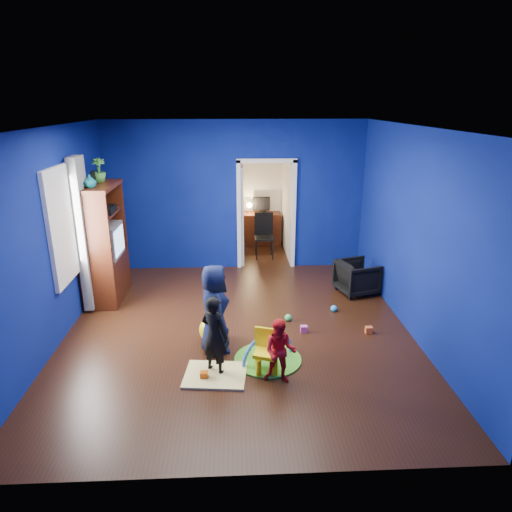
{
  "coord_description": "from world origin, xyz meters",
  "views": [
    {
      "loc": [
        -0.04,
        -6.02,
        3.22
      ],
      "look_at": [
        0.28,
        0.4,
        1.03
      ],
      "focal_mm": 32.0,
      "sensor_mm": 36.0,
      "label": 1
    }
  ],
  "objects_px": {
    "kid_chair": "(266,354)",
    "folding_chair": "(264,237)",
    "armchair": "(357,277)",
    "toddler_red": "(280,351)",
    "child_navy": "(214,309)",
    "study_desk": "(261,229)",
    "tv_armoire": "(103,243)",
    "hopper_ball": "(212,330)",
    "vase": "(90,181)",
    "crt_tv": "(105,241)",
    "play_mat": "(268,359)",
    "child_black": "(214,335)"
  },
  "relations": [
    {
      "from": "kid_chair",
      "to": "folding_chair",
      "type": "height_order",
      "value": "folding_chair"
    },
    {
      "from": "armchair",
      "to": "folding_chair",
      "type": "bearing_deg",
      "value": 20.3
    },
    {
      "from": "toddler_red",
      "to": "child_navy",
      "type": "bearing_deg",
      "value": 150.12
    },
    {
      "from": "study_desk",
      "to": "tv_armoire",
      "type": "bearing_deg",
      "value": -133.75
    },
    {
      "from": "hopper_ball",
      "to": "folding_chair",
      "type": "distance_m",
      "value": 3.74
    },
    {
      "from": "child_navy",
      "to": "study_desk",
      "type": "bearing_deg",
      "value": -28.84
    },
    {
      "from": "vase",
      "to": "crt_tv",
      "type": "relative_size",
      "value": 0.29
    },
    {
      "from": "child_navy",
      "to": "folding_chair",
      "type": "relative_size",
      "value": 1.34
    },
    {
      "from": "tv_armoire",
      "to": "study_desk",
      "type": "distance_m",
      "value": 4.12
    },
    {
      "from": "child_navy",
      "to": "play_mat",
      "type": "xyz_separation_m",
      "value": [
        0.69,
        -0.27,
        -0.6
      ]
    },
    {
      "from": "child_black",
      "to": "crt_tv",
      "type": "relative_size",
      "value": 1.46
    },
    {
      "from": "child_navy",
      "to": "hopper_ball",
      "type": "xyz_separation_m",
      "value": [
        -0.05,
        0.25,
        -0.43
      ]
    },
    {
      "from": "child_navy",
      "to": "kid_chair",
      "type": "height_order",
      "value": "child_navy"
    },
    {
      "from": "folding_chair",
      "to": "vase",
      "type": "bearing_deg",
      "value": -140.98
    },
    {
      "from": "kid_chair",
      "to": "study_desk",
      "type": "height_order",
      "value": "study_desk"
    },
    {
      "from": "child_navy",
      "to": "kid_chair",
      "type": "xyz_separation_m",
      "value": [
        0.65,
        -0.55,
        -0.37
      ]
    },
    {
      "from": "vase",
      "to": "crt_tv",
      "type": "height_order",
      "value": "vase"
    },
    {
      "from": "armchair",
      "to": "child_navy",
      "type": "height_order",
      "value": "child_navy"
    },
    {
      "from": "kid_chair",
      "to": "hopper_ball",
      "type": "bearing_deg",
      "value": 149.63
    },
    {
      "from": "crt_tv",
      "to": "folding_chair",
      "type": "relative_size",
      "value": 0.76
    },
    {
      "from": "toddler_red",
      "to": "kid_chair",
      "type": "height_order",
      "value": "toddler_red"
    },
    {
      "from": "child_black",
      "to": "toddler_red",
      "type": "height_order",
      "value": "child_black"
    },
    {
      "from": "toddler_red",
      "to": "vase",
      "type": "relative_size",
      "value": 3.93
    },
    {
      "from": "crt_tv",
      "to": "hopper_ball",
      "type": "xyz_separation_m",
      "value": [
        1.81,
        -1.61,
        -0.83
      ]
    },
    {
      "from": "tv_armoire",
      "to": "folding_chair",
      "type": "relative_size",
      "value": 2.13
    },
    {
      "from": "folding_chair",
      "to": "armchair",
      "type": "bearing_deg",
      "value": -52.98
    },
    {
      "from": "child_navy",
      "to": "folding_chair",
      "type": "distance_m",
      "value": 3.96
    },
    {
      "from": "play_mat",
      "to": "crt_tv",
      "type": "bearing_deg",
      "value": 140.09
    },
    {
      "from": "armchair",
      "to": "play_mat",
      "type": "relative_size",
      "value": 0.73
    },
    {
      "from": "vase",
      "to": "crt_tv",
      "type": "bearing_deg",
      "value": 82.41
    },
    {
      "from": "crt_tv",
      "to": "kid_chair",
      "type": "bearing_deg",
      "value": -43.83
    },
    {
      "from": "play_mat",
      "to": "hopper_ball",
      "type": "bearing_deg",
      "value": 144.73
    },
    {
      "from": "child_navy",
      "to": "toddler_red",
      "type": "bearing_deg",
      "value": -151.22
    },
    {
      "from": "hopper_ball",
      "to": "play_mat",
      "type": "height_order",
      "value": "hopper_ball"
    },
    {
      "from": "vase",
      "to": "child_black",
      "type": "bearing_deg",
      "value": -47.15
    },
    {
      "from": "armchair",
      "to": "child_black",
      "type": "relative_size",
      "value": 0.63
    },
    {
      "from": "crt_tv",
      "to": "vase",
      "type": "bearing_deg",
      "value": -97.59
    },
    {
      "from": "child_navy",
      "to": "play_mat",
      "type": "distance_m",
      "value": 0.96
    },
    {
      "from": "tv_armoire",
      "to": "kid_chair",
      "type": "height_order",
      "value": "tv_armoire"
    },
    {
      "from": "crt_tv",
      "to": "child_navy",
      "type": "bearing_deg",
      "value": -44.98
    },
    {
      "from": "armchair",
      "to": "play_mat",
      "type": "bearing_deg",
      "value": 124.33
    },
    {
      "from": "child_navy",
      "to": "kid_chair",
      "type": "bearing_deg",
      "value": -148.3
    },
    {
      "from": "child_navy",
      "to": "hopper_ball",
      "type": "distance_m",
      "value": 0.5
    },
    {
      "from": "vase",
      "to": "hopper_ball",
      "type": "distance_m",
      "value": 2.95
    },
    {
      "from": "armchair",
      "to": "vase",
      "type": "bearing_deg",
      "value": 77.21
    },
    {
      "from": "child_navy",
      "to": "crt_tv",
      "type": "bearing_deg",
      "value": 26.95
    },
    {
      "from": "kid_chair",
      "to": "play_mat",
      "type": "height_order",
      "value": "kid_chair"
    },
    {
      "from": "toddler_red",
      "to": "kid_chair",
      "type": "bearing_deg",
      "value": 140.15
    },
    {
      "from": "toddler_red",
      "to": "armchair",
      "type": "bearing_deg",
      "value": 71.46
    },
    {
      "from": "hopper_ball",
      "to": "study_desk",
      "type": "distance_m",
      "value": 4.66
    }
  ]
}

